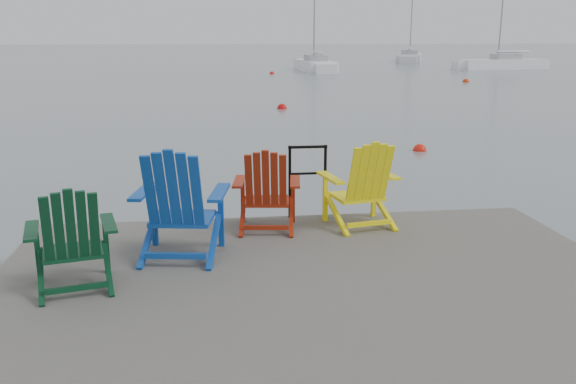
{
  "coord_description": "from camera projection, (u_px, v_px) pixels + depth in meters",
  "views": [
    {
      "loc": [
        -0.92,
        -4.75,
        2.69
      ],
      "look_at": [
        -0.01,
        2.35,
        0.85
      ],
      "focal_mm": 38.0,
      "sensor_mm": 36.0,
      "label": 1
    }
  ],
  "objects": [
    {
      "name": "ground",
      "position": [
        323.0,
        351.0,
        5.35
      ],
      "size": [
        400.0,
        400.0,
        0.0
      ],
      "primitive_type": "plane",
      "color": "slate",
      "rests_on": "ground"
    },
    {
      "name": "dock",
      "position": [
        323.0,
        315.0,
        5.26
      ],
      "size": [
        6.0,
        5.0,
        1.4
      ],
      "color": "#2E2C29",
      "rests_on": "ground"
    },
    {
      "name": "handrail",
      "position": [
        308.0,
        174.0,
        7.47
      ],
      "size": [
        0.48,
        0.04,
        0.9
      ],
      "color": "black",
      "rests_on": "dock"
    },
    {
      "name": "chair_green",
      "position": [
        72.0,
        238.0,
        5.31
      ],
      "size": [
        0.87,
        0.83,
        0.96
      ],
      "rotation": [
        0.0,
        0.0,
        0.23
      ],
      "color": "#09341C",
      "rests_on": "dock"
    },
    {
      "name": "chair_blue",
      "position": [
        179.0,
        203.0,
        6.05
      ],
      "size": [
        1.01,
        0.95,
        1.14
      ],
      "rotation": [
        0.0,
        0.0,
        -0.17
      ],
      "color": "#0F44A2",
      "rests_on": "dock"
    },
    {
      "name": "chair_red",
      "position": [
        267.0,
        189.0,
        6.96
      ],
      "size": [
        0.84,
        0.79,
        0.96
      ],
      "rotation": [
        0.0,
        0.0,
        -0.14
      ],
      "color": "maroon",
      "rests_on": "dock"
    },
    {
      "name": "chair_yellow",
      "position": [
        362.0,
        184.0,
        7.08
      ],
      "size": [
        0.92,
        0.87,
        1.03
      ],
      "rotation": [
        0.0,
        0.0,
        0.19
      ],
      "color": "#FFED0E",
      "rests_on": "dock"
    },
    {
      "name": "sailboat_near",
      "position": [
        315.0,
        66.0,
        47.98
      ],
      "size": [
        2.26,
        8.23,
        11.35
      ],
      "rotation": [
        0.0,
        0.0,
        0.02
      ],
      "color": "white",
      "rests_on": "ground"
    },
    {
      "name": "sailboat_mid",
      "position": [
        409.0,
        58.0,
        64.62
      ],
      "size": [
        5.4,
        9.41,
        12.54
      ],
      "rotation": [
        0.0,
        0.0,
        -0.35
      ],
      "color": "silver",
      "rests_on": "ground"
    },
    {
      "name": "sailboat_far",
      "position": [
        502.0,
        65.0,
        50.25
      ],
      "size": [
        7.55,
        3.0,
        10.28
      ],
      "rotation": [
        0.0,
        0.0,
        1.72
      ],
      "color": "white",
      "rests_on": "ground"
    },
    {
      "name": "buoy_a",
      "position": [
        420.0,
        151.0,
        14.69
      ],
      "size": [
        0.33,
        0.33,
        0.33
      ],
      "primitive_type": "sphere",
      "color": "red",
      "rests_on": "ground"
    },
    {
      "name": "buoy_b",
      "position": [
        282.0,
        109.0,
        23.14
      ],
      "size": [
        0.37,
        0.37,
        0.37
      ],
      "primitive_type": "sphere",
      "color": "red",
      "rests_on": "ground"
    },
    {
      "name": "buoy_c",
      "position": [
        466.0,
        82.0,
        36.37
      ],
      "size": [
        0.4,
        0.4,
        0.4
      ],
      "primitive_type": "sphere",
      "color": "red",
      "rests_on": "ground"
    },
    {
      "name": "buoy_d",
      "position": [
        272.0,
        74.0,
        44.22
      ],
      "size": [
        0.36,
        0.36,
        0.36
      ],
      "primitive_type": "sphere",
      "color": "red",
      "rests_on": "ground"
    }
  ]
}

